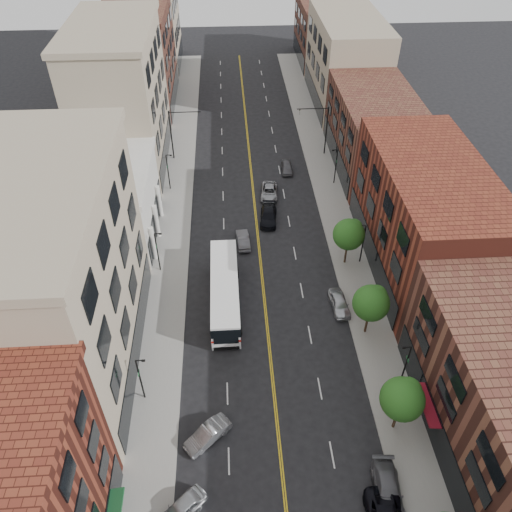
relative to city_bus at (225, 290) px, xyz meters
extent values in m
plane|color=black|center=(3.99, -18.71, -1.86)|extent=(220.00, 220.00, 0.00)
cube|color=gray|center=(-6.01, 16.29, -1.78)|extent=(4.00, 110.00, 0.15)
cube|color=gray|center=(13.99, 16.29, -1.78)|extent=(4.00, 110.00, 0.15)
cube|color=tan|center=(-13.01, -5.71, 7.14)|extent=(10.00, 22.00, 18.00)
cube|color=silver|center=(-13.01, 12.29, 2.14)|extent=(10.00, 14.00, 8.00)
cube|color=tan|center=(-13.01, 29.29, 7.14)|extent=(10.00, 20.00, 18.00)
cube|color=#592C23|center=(-13.01, 49.29, 5.64)|extent=(10.00, 20.00, 15.00)
cube|color=tan|center=(-13.01, 67.29, 8.14)|extent=(10.00, 16.00, 20.00)
cube|color=maroon|center=(20.99, 5.29, 4.14)|extent=(10.00, 22.00, 12.00)
cube|color=#592C23|center=(20.99, 26.29, 3.14)|extent=(10.00, 20.00, 10.00)
cube|color=tan|center=(20.99, 47.29, 5.14)|extent=(10.00, 22.00, 14.00)
cube|color=#592C23|center=(20.99, 67.29, 3.64)|extent=(10.00, 18.00, 11.00)
cylinder|color=black|center=(13.29, -14.71, -0.46)|extent=(0.22, 0.22, 2.50)
sphere|color=#1B5418|center=(13.29, -14.71, 2.18)|extent=(3.40, 3.40, 3.40)
sphere|color=#1B5418|center=(13.79, -14.31, 2.69)|extent=(2.04, 2.04, 2.04)
cylinder|color=black|center=(13.29, -4.71, -0.46)|extent=(0.22, 0.22, 2.50)
sphere|color=#1B5418|center=(13.29, -4.71, 2.18)|extent=(3.40, 3.40, 3.40)
sphere|color=#1B5418|center=(13.79, -4.31, 2.69)|extent=(2.04, 2.04, 2.04)
cylinder|color=black|center=(13.29, 5.29, -0.46)|extent=(0.22, 0.22, 2.50)
sphere|color=#1B5418|center=(13.29, 5.29, 2.18)|extent=(3.40, 3.40, 3.40)
sphere|color=#1B5418|center=(13.79, 5.69, 2.69)|extent=(2.04, 2.04, 2.04)
cylinder|color=black|center=(-7.01, -10.71, 0.79)|extent=(0.14, 0.14, 5.00)
cylinder|color=black|center=(-6.66, -10.71, 3.29)|extent=(0.70, 0.10, 0.10)
cube|color=black|center=(-6.41, -10.71, 3.24)|extent=(0.28, 0.14, 0.14)
cube|color=#19592D|center=(-7.01, -10.71, 1.69)|extent=(0.04, 0.55, 0.35)
cylinder|color=black|center=(-7.01, 5.29, 0.79)|extent=(0.14, 0.14, 5.00)
cylinder|color=black|center=(-6.66, 5.29, 3.29)|extent=(0.70, 0.10, 0.10)
cube|color=black|center=(-6.41, 5.29, 3.24)|extent=(0.28, 0.14, 0.14)
cube|color=#19592D|center=(-7.01, 5.29, 1.69)|extent=(0.04, 0.55, 0.35)
cylinder|color=black|center=(-7.01, 21.29, 0.79)|extent=(0.14, 0.14, 5.00)
cylinder|color=black|center=(-6.66, 21.29, 3.29)|extent=(0.70, 0.10, 0.10)
cube|color=black|center=(-6.41, 21.29, 3.24)|extent=(0.28, 0.14, 0.14)
cube|color=#19592D|center=(-7.01, 21.29, 1.69)|extent=(0.04, 0.55, 0.35)
cylinder|color=black|center=(14.99, -10.71, 0.79)|extent=(0.14, 0.14, 5.00)
cylinder|color=black|center=(14.64, -10.71, 3.29)|extent=(0.70, 0.10, 0.10)
cube|color=black|center=(14.39, -10.71, 3.24)|extent=(0.28, 0.14, 0.14)
cube|color=#19592D|center=(14.99, -10.71, 1.69)|extent=(0.04, 0.55, 0.35)
cylinder|color=black|center=(14.99, 5.29, 0.79)|extent=(0.14, 0.14, 5.00)
cylinder|color=black|center=(14.64, 5.29, 3.29)|extent=(0.70, 0.10, 0.10)
cube|color=black|center=(14.39, 5.29, 3.24)|extent=(0.28, 0.14, 0.14)
cube|color=#19592D|center=(14.99, 5.29, 1.69)|extent=(0.04, 0.55, 0.35)
cylinder|color=black|center=(14.99, 21.29, 0.79)|extent=(0.14, 0.14, 5.00)
cylinder|color=black|center=(14.64, 21.29, 3.29)|extent=(0.70, 0.10, 0.10)
cube|color=black|center=(14.39, 21.29, 3.24)|extent=(0.28, 0.14, 0.14)
cube|color=#19592D|center=(14.99, 21.29, 1.69)|extent=(0.04, 0.55, 0.35)
cylinder|color=black|center=(-7.01, 29.29, 1.89)|extent=(0.18, 0.18, 7.20)
cylinder|color=black|center=(-4.81, 29.29, 5.29)|extent=(4.40, 0.12, 0.12)
imported|color=black|center=(-3.01, 29.29, 4.89)|extent=(0.15, 0.18, 0.90)
cylinder|color=black|center=(14.99, 29.29, 1.89)|extent=(0.18, 0.18, 7.20)
cylinder|color=black|center=(12.79, 29.29, 5.29)|extent=(4.40, 0.12, 0.12)
imported|color=black|center=(10.99, 29.29, 4.89)|extent=(0.15, 0.18, 0.90)
cube|color=white|center=(0.00, 0.01, -0.16)|extent=(2.73, 12.39, 2.99)
cube|color=black|center=(0.00, 0.01, 0.57)|extent=(2.77, 12.43, 1.08)
cube|color=red|center=(0.00, 0.01, -0.47)|extent=(2.77, 12.43, 0.23)
cube|color=black|center=(0.03, -6.20, 0.10)|extent=(2.27, 0.07, 1.65)
cylinder|color=black|center=(-1.34, -4.12, -1.36)|extent=(0.29, 0.99, 0.99)
cylinder|color=black|center=(1.38, -4.11, -1.36)|extent=(0.29, 0.99, 0.99)
cylinder|color=black|center=(-1.38, 4.13, -1.36)|extent=(0.29, 0.99, 0.99)
cylinder|color=black|center=(1.34, 4.14, -1.36)|extent=(0.29, 0.99, 0.99)
imported|color=#AAAEB2|center=(-3.41, -20.36, -1.19)|extent=(4.01, 3.80, 1.34)
imported|color=#A7AAAF|center=(-1.61, -14.80, -1.20)|extent=(3.98, 3.65, 1.32)
imported|color=#57575D|center=(11.39, -19.98, -1.17)|extent=(2.28, 4.89, 1.38)
imported|color=#BABDC2|center=(11.39, -1.42, -1.18)|extent=(1.92, 4.12, 1.37)
imported|color=#55555A|center=(2.19, 9.29, -1.22)|extent=(1.61, 3.97, 1.28)
imported|color=black|center=(5.49, 13.62, -1.16)|extent=(2.51, 5.03, 1.40)
imported|color=#94969B|center=(6.02, 18.91, -1.21)|extent=(2.67, 4.89, 1.30)
imported|color=#535258|center=(8.97, 24.90, -1.23)|extent=(1.60, 3.76, 1.27)
camera|label=1|loc=(0.93, -35.27, 35.12)|focal=35.00mm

